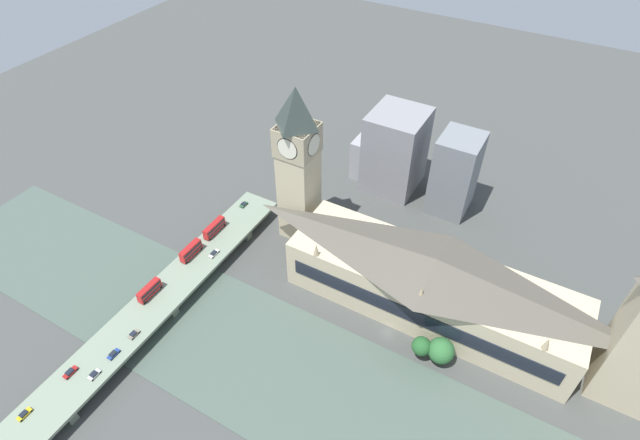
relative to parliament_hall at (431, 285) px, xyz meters
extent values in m
plane|color=#424442|center=(-17.14, 8.00, -13.00)|extent=(600.00, 600.00, 0.00)
cube|color=#47564C|center=(-47.66, 8.00, -12.85)|extent=(49.05, 360.00, 0.30)
cube|color=#C1B28E|center=(0.06, 0.00, -2.75)|extent=(28.39, 102.27, 20.50)
cube|color=black|center=(-14.29, 0.00, -1.73)|extent=(0.40, 94.09, 6.15)
pyramid|color=#514C42|center=(0.06, 0.00, 10.34)|extent=(27.82, 100.22, 5.68)
cone|color=tan|center=(-13.14, -38.86, 10.00)|extent=(2.20, 2.20, 5.00)
cone|color=tan|center=(-13.14, 0.00, 10.00)|extent=(2.20, 2.20, 5.00)
cone|color=tan|center=(-13.14, 38.86, 10.00)|extent=(2.20, 2.20, 5.00)
cube|color=#C1B28E|center=(12.94, 61.70, 13.00)|extent=(13.13, 13.13, 52.02)
cube|color=tan|center=(12.94, 61.70, 33.10)|extent=(13.92, 13.92, 11.82)
cylinder|color=black|center=(6.20, 61.70, 33.10)|extent=(0.50, 8.67, 8.67)
cylinder|color=silver|center=(6.06, 61.70, 33.10)|extent=(0.62, 8.03, 8.03)
cylinder|color=black|center=(19.68, 61.70, 33.10)|extent=(0.50, 8.67, 8.67)
cylinder|color=silver|center=(19.81, 61.70, 33.10)|extent=(0.62, 8.03, 8.03)
cylinder|color=black|center=(12.94, 54.96, 33.10)|extent=(8.67, 0.50, 8.67)
cylinder|color=silver|center=(12.94, 54.83, 33.10)|extent=(8.03, 0.62, 8.03)
cylinder|color=black|center=(12.94, 68.44, 33.10)|extent=(8.67, 0.50, 8.67)
cylinder|color=silver|center=(12.94, 68.58, 33.10)|extent=(8.03, 0.62, 8.03)
pyramid|color=#2D3833|center=(12.94, 61.70, 46.69)|extent=(13.39, 13.39, 15.36)
cube|color=#5D6A59|center=(-93.19, 84.37, -10.62)|extent=(3.00, 13.77, 4.77)
cube|color=#5D6A59|center=(-47.66, 84.37, -10.62)|extent=(3.00, 13.77, 4.77)
cube|color=#5D6A59|center=(-2.13, 84.37, -10.62)|extent=(3.00, 13.77, 4.77)
cube|color=gray|center=(-47.66, 84.37, -7.63)|extent=(130.09, 16.21, 1.20)
cube|color=red|center=(-48.09, 88.06, -5.67)|extent=(10.13, 2.47, 1.85)
cube|color=black|center=(-48.09, 88.06, -5.30)|extent=(9.12, 2.53, 0.81)
cube|color=red|center=(-48.09, 88.06, -3.66)|extent=(9.93, 2.47, 2.17)
cube|color=black|center=(-48.09, 88.06, -3.55)|extent=(9.12, 2.53, 1.04)
cube|color=maroon|center=(-48.09, 88.06, -2.50)|extent=(9.83, 2.35, 0.16)
cylinder|color=black|center=(-43.91, 86.93, -6.48)|extent=(1.11, 0.28, 1.11)
cylinder|color=black|center=(-43.91, 89.19, -6.48)|extent=(1.11, 0.28, 1.11)
cylinder|color=black|center=(-52.16, 86.93, -6.48)|extent=(1.11, 0.28, 1.11)
cylinder|color=black|center=(-52.16, 89.19, -6.48)|extent=(1.11, 0.28, 1.11)
cube|color=red|center=(-25.43, 88.11, -5.62)|extent=(10.59, 2.57, 1.99)
cube|color=black|center=(-25.43, 88.11, -5.22)|extent=(9.53, 2.63, 0.88)
cube|color=red|center=(-25.43, 88.11, -3.45)|extent=(10.38, 2.57, 2.34)
cube|color=black|center=(-25.43, 88.11, -3.33)|extent=(9.53, 2.63, 1.12)
cube|color=maroon|center=(-25.43, 88.11, -2.20)|extent=(10.27, 2.44, 0.16)
cylinder|color=black|center=(-20.97, 86.93, -6.51)|extent=(1.05, 0.28, 1.05)
cylinder|color=black|center=(-20.97, 89.28, -6.51)|extent=(1.05, 0.28, 1.05)
cylinder|color=black|center=(-29.78, 86.93, -6.51)|extent=(1.05, 0.28, 1.05)
cylinder|color=black|center=(-29.78, 89.28, -6.51)|extent=(1.05, 0.28, 1.05)
cube|color=red|center=(-10.55, 88.41, -5.68)|extent=(11.63, 2.48, 1.87)
cube|color=black|center=(-10.55, 88.41, -5.31)|extent=(10.47, 2.54, 0.82)
cube|color=red|center=(-10.55, 88.41, -3.64)|extent=(11.40, 2.48, 2.20)
cube|color=black|center=(-10.55, 88.41, -3.54)|extent=(10.47, 2.54, 1.05)
cube|color=maroon|center=(-10.55, 88.41, -2.47)|extent=(11.28, 2.36, 0.16)
cylinder|color=black|center=(-5.57, 87.28, -6.51)|extent=(1.05, 0.28, 1.05)
cylinder|color=black|center=(-5.57, 89.54, -6.51)|extent=(1.05, 0.28, 1.05)
cylinder|color=black|center=(-15.42, 87.28, -6.51)|extent=(1.05, 0.28, 1.05)
cylinder|color=black|center=(-15.42, 89.54, -6.51)|extent=(1.05, 0.28, 1.05)
cube|color=slate|center=(-63.84, 80.58, -6.49)|extent=(3.96, 1.88, 0.58)
cube|color=black|center=(-63.96, 80.58, -5.94)|extent=(2.06, 1.69, 0.52)
cylinder|color=black|center=(-62.36, 79.73, -6.68)|extent=(0.71, 0.22, 0.71)
cylinder|color=black|center=(-62.36, 81.43, -6.68)|extent=(0.71, 0.22, 0.71)
cylinder|color=black|center=(-65.32, 79.73, -6.68)|extent=(0.71, 0.22, 0.71)
cylinder|color=black|center=(-65.32, 81.43, -6.68)|extent=(0.71, 0.22, 0.71)
cube|color=silver|center=(-81.01, 80.39, -6.48)|extent=(4.03, 1.87, 0.61)
cube|color=black|center=(-81.13, 80.39, -5.89)|extent=(2.10, 1.68, 0.58)
cylinder|color=black|center=(-79.47, 79.54, -6.69)|extent=(0.68, 0.22, 0.68)
cylinder|color=black|center=(-79.47, 81.23, -6.69)|extent=(0.68, 0.22, 0.68)
cylinder|color=black|center=(-82.54, 79.54, -6.69)|extent=(0.68, 0.22, 0.68)
cylinder|color=black|center=(-82.54, 81.23, -6.69)|extent=(0.68, 0.22, 0.68)
cube|color=silver|center=(-20.84, 80.72, -6.49)|extent=(4.78, 1.80, 0.56)
cube|color=black|center=(-20.98, 80.72, -5.94)|extent=(2.49, 1.62, 0.54)
cylinder|color=black|center=(-18.95, 79.91, -6.67)|extent=(0.72, 0.22, 0.72)
cylinder|color=black|center=(-18.95, 81.54, -6.67)|extent=(0.72, 0.22, 0.72)
cylinder|color=black|center=(-22.73, 79.91, -6.67)|extent=(0.72, 0.22, 0.72)
cylinder|color=black|center=(-22.73, 81.54, -6.67)|extent=(0.72, 0.22, 0.72)
cube|color=#2D5638|center=(8.90, 87.99, -6.44)|extent=(3.88, 1.88, 0.69)
cube|color=black|center=(8.78, 87.99, -5.88)|extent=(2.02, 1.69, 0.43)
cylinder|color=black|center=(10.37, 87.14, -6.70)|extent=(0.67, 0.22, 0.67)
cylinder|color=black|center=(10.37, 88.84, -6.70)|extent=(0.67, 0.22, 0.67)
cylinder|color=black|center=(7.43, 87.14, -6.70)|extent=(0.67, 0.22, 0.67)
cylinder|color=black|center=(7.43, 88.84, -6.70)|extent=(0.67, 0.22, 0.67)
cube|color=navy|center=(-72.71, 80.73, -6.51)|extent=(4.26, 1.76, 0.58)
cube|color=black|center=(-72.84, 80.73, -5.96)|extent=(2.21, 1.58, 0.52)
cylinder|color=black|center=(-71.03, 79.94, -6.71)|extent=(0.64, 0.22, 0.64)
cylinder|color=black|center=(-71.03, 81.52, -6.71)|extent=(0.64, 0.22, 0.64)
cylinder|color=black|center=(-74.39, 79.94, -6.71)|extent=(0.64, 0.22, 0.64)
cylinder|color=black|center=(-74.39, 81.52, -6.71)|extent=(0.64, 0.22, 0.64)
cube|color=gold|center=(-100.27, 88.20, -6.48)|extent=(4.36, 1.72, 0.60)
cube|color=black|center=(-100.40, 88.20, -5.95)|extent=(2.27, 1.55, 0.46)
cylinder|color=black|center=(-98.58, 87.43, -6.68)|extent=(0.70, 0.22, 0.70)
cylinder|color=black|center=(-98.58, 88.97, -6.68)|extent=(0.70, 0.22, 0.70)
cylinder|color=black|center=(-101.96, 87.43, -6.68)|extent=(0.70, 0.22, 0.70)
cylinder|color=black|center=(-101.96, 88.97, -6.68)|extent=(0.70, 0.22, 0.70)
cube|color=maroon|center=(-84.17, 87.52, -6.44)|extent=(4.67, 1.78, 0.70)
cube|color=black|center=(-84.31, 87.52, -5.81)|extent=(2.43, 1.60, 0.56)
cylinder|color=black|center=(-82.30, 86.72, -6.70)|extent=(0.67, 0.22, 0.67)
cylinder|color=black|center=(-82.30, 88.32, -6.70)|extent=(0.67, 0.22, 0.67)
cylinder|color=black|center=(-86.03, 86.72, -6.70)|extent=(0.67, 0.22, 0.67)
cylinder|color=black|center=(-86.03, 88.32, -6.70)|extent=(0.67, 0.22, 0.67)
cube|color=gray|center=(62.26, 40.77, 5.97)|extent=(25.30, 23.60, 37.95)
cube|color=#939399|center=(65.92, 49.82, -3.13)|extent=(20.08, 21.42, 19.74)
cube|color=slate|center=(59.49, 11.88, 5.30)|extent=(19.45, 17.04, 36.61)
cylinder|color=brown|center=(-20.35, -5.22, -11.34)|extent=(0.70, 0.70, 3.34)
sphere|color=#235628|center=(-20.35, -5.22, -6.88)|extent=(6.55, 6.55, 6.55)
cylinder|color=brown|center=(-18.64, -11.41, -11.92)|extent=(0.70, 0.70, 2.18)
sphere|color=#2D6633|center=(-18.64, -11.41, -7.07)|extent=(8.84, 8.84, 8.84)
camera|label=1|loc=(-118.14, -22.01, 134.73)|focal=28.00mm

